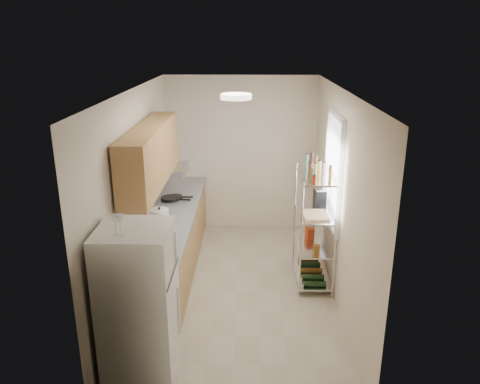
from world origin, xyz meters
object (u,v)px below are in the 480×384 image
Objects in this scene: rice_cooker at (160,216)px; cutting_board at (316,215)px; frying_pan_large at (170,199)px; espresso_machine at (320,197)px; refrigerator at (139,307)px.

rice_cooker reaches higher than cutting_board.
frying_pan_large is 0.71× the size of cutting_board.
rice_cooker is at bearing -78.72° from frying_pan_large.
cutting_board is at bearing -13.12° from frying_pan_large.
cutting_board is 0.43m from espresso_machine.
refrigerator reaches higher than rice_cooker.
refrigerator is 6.68× the size of rice_cooker.
refrigerator is 1.79m from rice_cooker.
frying_pan_large is 2.19m from cutting_board.
refrigerator is 2.60m from cutting_board.
refrigerator is at bearing -76.43° from frying_pan_large.
cutting_board is (2.01, -0.88, 0.10)m from frying_pan_large.
rice_cooker is 0.96× the size of espresso_machine.
espresso_machine is at bearing 48.11° from refrigerator.
refrigerator is 2.97m from espresso_machine.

